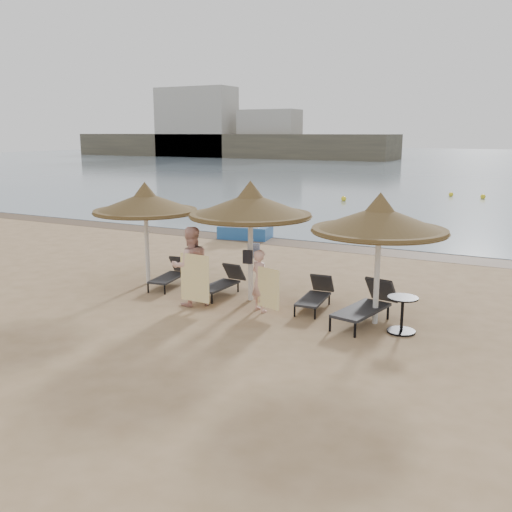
{
  "coord_description": "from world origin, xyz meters",
  "views": [
    {
      "loc": [
        7.43,
        -11.03,
        4.32
      ],
      "look_at": [
        1.03,
        1.2,
        1.32
      ],
      "focal_mm": 40.0,
      "sensor_mm": 36.0,
      "label": 1
    }
  ],
  "objects": [
    {
      "name": "palapa_left",
      "position": [
        -2.83,
        1.8,
        2.35
      ],
      "size": [
        2.98,
        2.98,
        2.96
      ],
      "rotation": [
        0.0,
        0.0,
        -0.31
      ],
      "color": "silver",
      "rests_on": "ground"
    },
    {
      "name": "palapa_center",
      "position": [
        0.63,
        1.68,
        2.49
      ],
      "size": [
        3.16,
        3.16,
        3.13
      ],
      "rotation": [
        0.0,
        0.0,
        0.12
      ],
      "color": "silver",
      "rests_on": "ground"
    },
    {
      "name": "lounger_far_right",
      "position": [
        3.85,
        1.39,
        0.42
      ],
      "size": [
        1.08,
        2.17,
        0.93
      ],
      "rotation": [
        0.0,
        0.0,
        -0.2
      ],
      "color": "black",
      "rests_on": "ground"
    },
    {
      "name": "bag_dark",
      "position": [
        0.63,
        1.52,
        1.19
      ],
      "size": [
        0.26,
        0.12,
        0.35
      ],
      "rotation": [
        0.0,
        0.0,
        0.15
      ],
      "color": "black",
      "rests_on": "ground"
    },
    {
      "name": "sea",
      "position": [
        0.0,
        80.0,
        0.01
      ],
      "size": [
        200.0,
        140.0,
        0.03
      ],
      "primitive_type": "cube",
      "color": "slate",
      "rests_on": "ground"
    },
    {
      "name": "towel_right",
      "position": [
        1.63,
        0.7,
        0.68
      ],
      "size": [
        0.68,
        0.23,
        0.99
      ],
      "rotation": [
        0.0,
        0.0,
        -0.3
      ],
      "color": "yellow",
      "rests_on": "ground"
    },
    {
      "name": "lounger_near_right",
      "position": [
        2.39,
        1.85,
        0.34
      ],
      "size": [
        0.71,
        1.73,
        0.75
      ],
      "rotation": [
        0.0,
        0.0,
        0.09
      ],
      "color": "black",
      "rests_on": "ground"
    },
    {
      "name": "wet_sand_strip",
      "position": [
        0.0,
        9.4,
        0.0
      ],
      "size": [
        200.0,
        1.6,
        0.01
      ],
      "primitive_type": "cube",
      "color": "brown",
      "rests_on": "ground"
    },
    {
      "name": "buoy_extra",
      "position": [
        1.21,
        29.71,
        0.16
      ],
      "size": [
        0.31,
        0.31,
        0.31
      ],
      "primitive_type": "sphere",
      "color": "yellow",
      "rests_on": "ground"
    },
    {
      "name": "person_left",
      "position": [
        -0.51,
        0.6,
        1.17
      ],
      "size": [
        1.26,
        1.26,
        2.35
      ],
      "primitive_type": "imported",
      "rotation": [
        0.0,
        0.0,
        3.91
      ],
      "color": "#E1A899",
      "rests_on": "ground"
    },
    {
      "name": "bag_patterned",
      "position": [
        0.63,
        1.86,
        1.29
      ],
      "size": [
        0.33,
        0.18,
        0.39
      ],
      "rotation": [
        0.0,
        0.0,
        0.28
      ],
      "color": "silver",
      "rests_on": "ground"
    },
    {
      "name": "towel_left",
      "position": [
        -0.16,
        0.25,
        0.82
      ],
      "size": [
        0.85,
        0.06,
        1.19
      ],
      "rotation": [
        0.0,
        0.0,
        -0.04
      ],
      "color": "yellow",
      "rests_on": "ground"
    },
    {
      "name": "side_table",
      "position": [
        4.74,
        1.02,
        0.38
      ],
      "size": [
        0.67,
        0.67,
        0.81
      ],
      "rotation": [
        0.0,
        0.0,
        0.08
      ],
      "color": "black",
      "rests_on": "ground"
    },
    {
      "name": "lounger_far_left",
      "position": [
        -2.07,
        1.91,
        0.34
      ],
      "size": [
        0.81,
        1.77,
        0.76
      ],
      "rotation": [
        0.0,
        0.0,
        0.15
      ],
      "color": "black",
      "rests_on": "ground"
    },
    {
      "name": "lounger_near_left",
      "position": [
        -0.31,
        1.83,
        0.34
      ],
      "size": [
        0.64,
        1.72,
        0.76
      ],
      "rotation": [
        0.0,
        0.0,
        -0.04
      ],
      "color": "black",
      "rests_on": "ground"
    },
    {
      "name": "far_shore",
      "position": [
        -25.1,
        77.82,
        2.91
      ],
      "size": [
        150.0,
        54.8,
        12.0
      ],
      "color": "brown",
      "rests_on": "ground"
    },
    {
      "name": "palapa_right",
      "position": [
        4.05,
        1.36,
        2.41
      ],
      "size": [
        3.06,
        3.06,
        3.03
      ],
      "rotation": [
        0.0,
        0.0,
        0.35
      ],
      "color": "silver",
      "rests_on": "ground"
    },
    {
      "name": "buoy_mid",
      "position": [
        3.33,
        29.16,
        0.17
      ],
      "size": [
        0.33,
        0.33,
        0.33
      ],
      "primitive_type": "sphere",
      "color": "yellow",
      "rests_on": "ground"
    },
    {
      "name": "ground",
      "position": [
        0.0,
        0.0,
        0.0
      ],
      "size": [
        160.0,
        160.0,
        0.0
      ],
      "primitive_type": "plane",
      "color": "tan",
      "rests_on": "ground"
    },
    {
      "name": "person_right",
      "position": [
        1.28,
        0.95,
        0.9
      ],
      "size": [
        0.97,
        0.83,
        1.79
      ],
      "primitive_type": "imported",
      "rotation": [
        0.0,
        0.0,
        2.7
      ],
      "color": "#E1A899",
      "rests_on": "ground"
    },
    {
      "name": "buoy_left",
      "position": [
        -4.42,
        23.74,
        0.17
      ],
      "size": [
        0.34,
        0.34,
        0.34
      ],
      "primitive_type": "sphere",
      "color": "yellow",
      "rests_on": "ground"
    },
    {
      "name": "pedal_boat",
      "position": [
        -3.8,
        9.44,
        0.36
      ],
      "size": [
        2.26,
        1.58,
        0.97
      ],
      "rotation": [
        0.0,
        0.0,
        0.18
      ],
      "color": "#22569D",
      "rests_on": "ground"
    }
  ]
}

